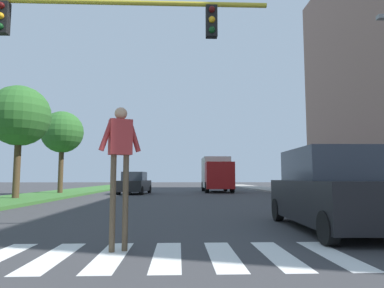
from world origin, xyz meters
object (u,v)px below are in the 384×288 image
Objects in this scene: tree_distant at (62,133)px; traffic_light_gantry at (1,47)px; pedestrian_performer at (120,154)px; truck_box_delivery at (217,173)px; sedan_midblock at (135,184)px; tree_far at (19,116)px; suv_crossing at (332,191)px.

traffic_light_gantry is at bearing -75.93° from tree_distant.
truck_box_delivery reaches higher than pedestrian_performer.
sedan_midblock is 0.71× the size of truck_box_delivery.
pedestrian_performer is (7.92, -13.40, -3.02)m from tree_far.
traffic_light_gantry is at bearing 146.90° from pedestrian_performer.
traffic_light_gantry is 8.70m from suv_crossing.
tree_distant reaches higher than truck_box_delivery.
pedestrian_performer is at bearing -100.10° from truck_box_delivery.
traffic_light_gantry reaches higher than sedan_midblock.
truck_box_delivery is at bearing 21.67° from tree_distant.
tree_far reaches higher than truck_box_delivery.
suv_crossing is (12.45, -17.70, -3.70)m from tree_distant.
pedestrian_performer is at bearing -33.10° from traffic_light_gantry.
tree_distant reaches higher than sedan_midblock.
tree_far is 2.51× the size of pedestrian_performer.
tree_far is at bearing -137.34° from truck_box_delivery.
tree_far is 6.55m from tree_distant.
pedestrian_performer is 0.53× the size of suv_crossing.
pedestrian_performer is (7.72, -19.94, -2.97)m from tree_distant.
traffic_light_gantry is 1.50× the size of truck_box_delivery.
traffic_light_gantry reaches higher than pedestrian_performer.
truck_box_delivery is (12.33, 11.36, -3.05)m from tree_far.
suv_crossing is at bearing 0.86° from traffic_light_gantry.
sedan_midblock is at bearing 54.71° from tree_far.
tree_far is 17.28m from suv_crossing.
suv_crossing is 0.75× the size of truck_box_delivery.
tree_far is 10.32m from sedan_midblock.
tree_distant is 0.65× the size of traffic_light_gantry.
tree_distant is at bearing 104.07° from traffic_light_gantry.
tree_far is at bearing 138.59° from suv_crossing.
traffic_light_gantry is (4.47, -17.82, -0.25)m from tree_distant.
sedan_midblock is at bearing 13.33° from tree_distant.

